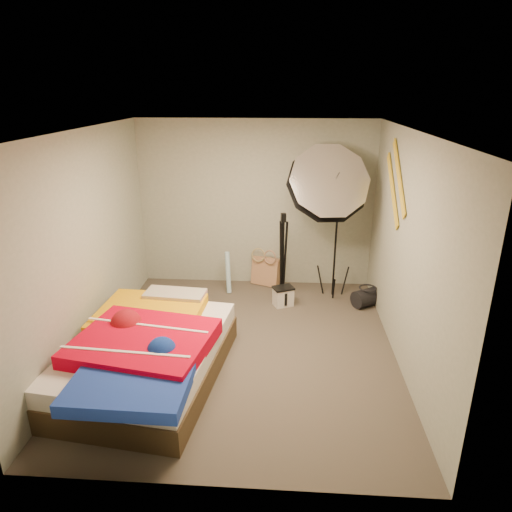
# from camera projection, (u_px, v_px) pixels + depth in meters

# --- Properties ---
(floor) EXTENTS (4.00, 4.00, 0.00)m
(floor) POSITION_uv_depth(u_px,v_px,m) (244.00, 348.00, 5.40)
(floor) COLOR #4D473C
(floor) RESTS_ON ground
(ceiling) EXTENTS (4.00, 4.00, 0.00)m
(ceiling) POSITION_uv_depth(u_px,v_px,m) (242.00, 131.00, 4.53)
(ceiling) COLOR silver
(ceiling) RESTS_ON wall_back
(wall_back) EXTENTS (3.50, 0.00, 3.50)m
(wall_back) POSITION_uv_depth(u_px,v_px,m) (256.00, 205.00, 6.84)
(wall_back) COLOR #9EA291
(wall_back) RESTS_ON floor
(wall_front) EXTENTS (3.50, 0.00, 3.50)m
(wall_front) POSITION_uv_depth(u_px,v_px,m) (216.00, 347.00, 3.10)
(wall_front) COLOR #9EA291
(wall_front) RESTS_ON floor
(wall_left) EXTENTS (0.00, 4.00, 4.00)m
(wall_left) POSITION_uv_depth(u_px,v_px,m) (87.00, 246.00, 5.08)
(wall_left) COLOR #9EA291
(wall_left) RESTS_ON floor
(wall_right) EXTENTS (0.00, 4.00, 4.00)m
(wall_right) POSITION_uv_depth(u_px,v_px,m) (407.00, 253.00, 4.86)
(wall_right) COLOR #9EA291
(wall_right) RESTS_ON floor
(tote_bag) EXTENTS (0.48, 0.35, 0.45)m
(tote_bag) POSITION_uv_depth(u_px,v_px,m) (266.00, 271.00, 7.09)
(tote_bag) COLOR tan
(tote_bag) RESTS_ON floor
(wrapping_roll) EXTENTS (0.12, 0.19, 0.63)m
(wrapping_roll) POSITION_uv_depth(u_px,v_px,m) (228.00, 272.00, 6.80)
(wrapping_roll) COLOR #5BA7CA
(wrapping_roll) RESTS_ON floor
(camera_case) EXTENTS (0.31, 0.27, 0.26)m
(camera_case) POSITION_uv_depth(u_px,v_px,m) (283.00, 297.00, 6.43)
(camera_case) COLOR silver
(camera_case) RESTS_ON floor
(duffel_bag) EXTENTS (0.48, 0.43, 0.25)m
(duffel_bag) POSITION_uv_depth(u_px,v_px,m) (367.00, 297.00, 6.43)
(duffel_bag) COLOR black
(duffel_bag) RESTS_ON floor
(wall_stripe_upper) EXTENTS (0.02, 0.91, 0.78)m
(wall_stripe_upper) POSITION_uv_depth(u_px,v_px,m) (399.00, 177.00, 5.18)
(wall_stripe_upper) COLOR gold
(wall_stripe_upper) RESTS_ON wall_right
(wall_stripe_lower) EXTENTS (0.02, 0.91, 0.78)m
(wall_stripe_lower) POSITION_uv_depth(u_px,v_px,m) (392.00, 190.00, 5.48)
(wall_stripe_lower) COLOR gold
(wall_stripe_lower) RESTS_ON wall_right
(bed) EXTENTS (1.68, 2.31, 0.60)m
(bed) POSITION_uv_depth(u_px,v_px,m) (147.00, 353.00, 4.75)
(bed) COLOR #473520
(bed) RESTS_ON floor
(photo_umbrella) EXTENTS (1.33, 0.93, 2.34)m
(photo_umbrella) POSITION_uv_depth(u_px,v_px,m) (327.00, 185.00, 6.09)
(photo_umbrella) COLOR black
(photo_umbrella) RESTS_ON floor
(camera_tripod) EXTENTS (0.08, 0.08, 1.28)m
(camera_tripod) POSITION_uv_depth(u_px,v_px,m) (283.00, 251.00, 6.44)
(camera_tripod) COLOR black
(camera_tripod) RESTS_ON floor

